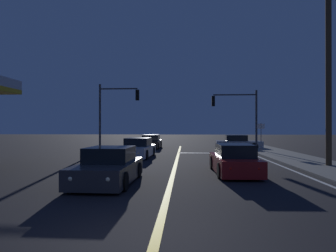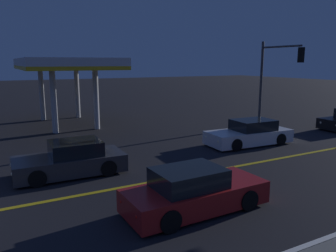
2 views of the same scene
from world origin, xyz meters
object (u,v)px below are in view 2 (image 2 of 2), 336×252
object	(u,v)px
car_following_oncoming_red	(194,192)
car_distant_tail_white	(250,134)
gas_station_canopy	(65,65)
traffic_signal_far_left	(275,71)
car_side_waiting_charcoal	(71,160)

from	to	relation	value
car_following_oncoming_red	car_distant_tail_white	world-z (taller)	same
car_following_oncoming_red	car_distant_tail_white	xyz separation A→B (m)	(-5.53, 7.08, 0.00)
car_distant_tail_white	gas_station_canopy	world-z (taller)	gas_station_canopy
car_following_oncoming_red	traffic_signal_far_left	bearing A→B (deg)	124.29
car_distant_tail_white	car_side_waiting_charcoal	distance (m)	9.63
traffic_signal_far_left	gas_station_canopy	world-z (taller)	traffic_signal_far_left
car_distant_tail_white	car_side_waiting_charcoal	world-z (taller)	same
traffic_signal_far_left	gas_station_canopy	bearing A→B (deg)	-123.83
car_following_oncoming_red	traffic_signal_far_left	distance (m)	14.54
car_distant_tail_white	traffic_signal_far_left	world-z (taller)	traffic_signal_far_left
car_side_waiting_charcoal	gas_station_canopy	size ratio (longest dim) A/B	0.44
car_distant_tail_white	gas_station_canopy	size ratio (longest dim) A/B	0.49
car_side_waiting_charcoal	traffic_signal_far_left	size ratio (longest dim) A/B	0.74
car_distant_tail_white	car_following_oncoming_red	bearing A→B (deg)	130.81
car_following_oncoming_red	gas_station_canopy	world-z (taller)	gas_station_canopy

